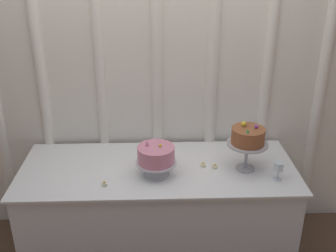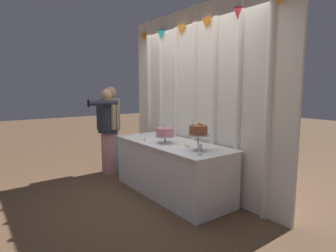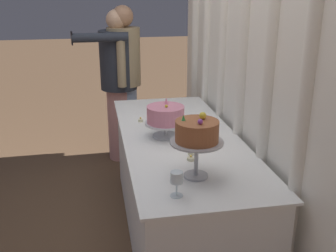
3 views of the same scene
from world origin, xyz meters
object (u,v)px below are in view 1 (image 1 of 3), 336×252
(cake_display_nearright, at_px, (248,138))
(tealight_near_left, at_px, (203,165))
(wine_glass, at_px, (279,167))
(tealight_near_right, at_px, (215,167))
(cake_display_nearleft, at_px, (156,156))
(tealight_far_left, at_px, (104,184))
(cake_table, at_px, (159,211))

(cake_display_nearright, relative_size, tealight_near_left, 8.93)
(cake_display_nearright, xyz_separation_m, wine_glass, (0.19, -0.15, -0.15))
(wine_glass, relative_size, tealight_near_left, 3.28)
(cake_display_nearright, distance_m, tealight_near_right, 0.32)
(cake_display_nearleft, relative_size, tealight_near_left, 7.06)
(cake_display_nearleft, distance_m, tealight_near_right, 0.45)
(cake_display_nearleft, bearing_deg, tealight_near_right, 10.64)
(tealight_far_left, bearing_deg, cake_table, 32.70)
(tealight_near_left, bearing_deg, cake_table, 179.71)
(wine_glass, distance_m, tealight_near_left, 0.53)
(tealight_far_left, bearing_deg, cake_display_nearleft, 20.50)
(wine_glass, bearing_deg, cake_display_nearleft, 173.68)
(cake_display_nearright, bearing_deg, cake_display_nearleft, -175.02)
(tealight_near_left, relative_size, tealight_near_right, 0.88)
(cake_display_nearleft, relative_size, tealight_far_left, 7.37)
(cake_table, bearing_deg, tealight_far_left, -147.30)
(cake_display_nearleft, distance_m, cake_display_nearright, 0.65)
(cake_display_nearleft, bearing_deg, cake_table, 82.69)
(cake_table, bearing_deg, cake_display_nearleft, -97.31)
(cake_display_nearright, relative_size, tealight_near_right, 7.89)
(cake_table, height_order, cake_display_nearleft, cake_display_nearleft)
(tealight_near_left, bearing_deg, cake_display_nearleft, -163.63)
(cake_display_nearright, bearing_deg, tealight_far_left, -169.34)
(cake_display_nearleft, xyz_separation_m, wine_glass, (0.83, -0.09, -0.05))
(cake_display_nearright, xyz_separation_m, tealight_far_left, (-0.99, -0.19, -0.24))
(tealight_near_left, xyz_separation_m, tealight_near_right, (0.08, -0.02, -0.00))
(tealight_near_left, distance_m, tealight_near_right, 0.08)
(cake_table, height_order, tealight_far_left, tealight_far_left)
(tealight_far_left, relative_size, tealight_near_right, 0.85)
(wine_glass, height_order, tealight_near_left, wine_glass)
(cake_display_nearleft, height_order, tealight_far_left, cake_display_nearleft)
(tealight_near_right, bearing_deg, cake_display_nearright, -6.24)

